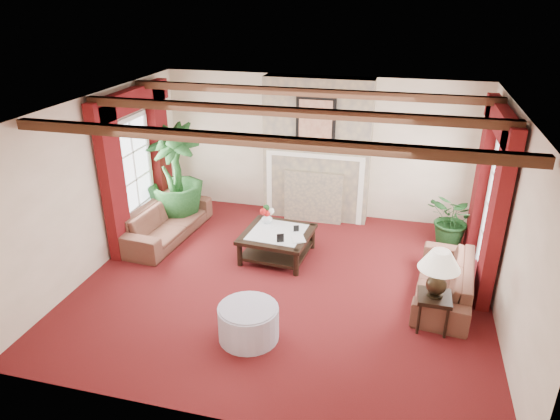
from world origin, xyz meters
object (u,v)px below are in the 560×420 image
(side_table, at_px, (432,312))
(sofa_left, at_px, (165,216))
(coffee_table, at_px, (277,244))
(sofa_right, at_px, (446,274))
(ottoman, at_px, (248,323))
(potted_palm, at_px, (177,196))

(side_table, bearing_deg, sofa_left, 160.93)
(coffee_table, xyz_separation_m, side_table, (2.46, -1.37, 0.03))
(sofa_right, distance_m, side_table, 0.85)
(ottoman, bearing_deg, sofa_left, 134.18)
(potted_palm, xyz_separation_m, ottoman, (2.38, -3.02, -0.30))
(side_table, distance_m, ottoman, 2.41)
(coffee_table, relative_size, side_table, 2.17)
(coffee_table, relative_size, ottoman, 1.41)
(sofa_right, height_order, coffee_table, sofa_right)
(sofa_right, xyz_separation_m, coffee_table, (-2.65, 0.55, -0.15))
(sofa_left, distance_m, sofa_right, 4.84)
(side_table, bearing_deg, ottoman, -160.86)
(coffee_table, bearing_deg, sofa_left, 178.68)
(sofa_left, bearing_deg, side_table, -104.57)
(potted_palm, relative_size, ottoman, 2.44)
(side_table, bearing_deg, potted_palm, 154.38)
(sofa_left, distance_m, ottoman, 3.32)
(sofa_right, distance_m, coffee_table, 2.71)
(potted_palm, distance_m, side_table, 5.17)
(potted_palm, bearing_deg, coffee_table, -21.52)
(sofa_left, xyz_separation_m, side_table, (4.59, -1.59, -0.16))
(sofa_left, relative_size, side_table, 4.24)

